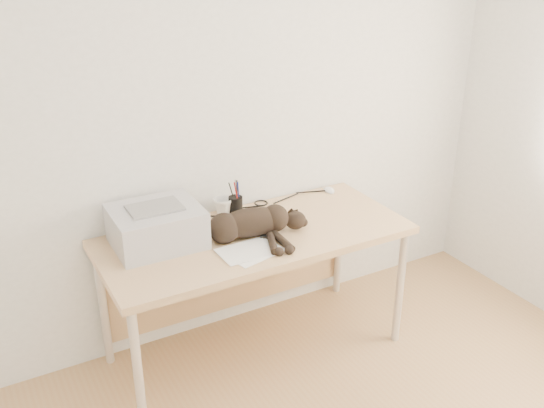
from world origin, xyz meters
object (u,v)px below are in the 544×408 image
pen_cup (236,205)px  mug (223,207)px  desk (248,249)px  cat (248,225)px  mouse (329,189)px  printer (156,226)px

pen_cup → mug: bearing=155.2°
pen_cup → desk: bearing=-94.3°
cat → mouse: (0.70, 0.30, -0.05)m
cat → mouse: cat is taller
desk → mug: 0.27m
cat → pen_cup: size_ratio=3.50×
desk → cat: size_ratio=2.32×
printer → mouse: size_ratio=4.36×
printer → cat: bearing=-19.7°
printer → mouse: 1.14m
mug → pen_cup: pen_cup is taller
desk → pen_cup: (0.01, 0.17, 0.19)m
mug → mouse: (0.70, 0.00, -0.03)m
cat → pen_cup: 0.28m
mug → mouse: size_ratio=1.08×
desk → pen_cup: 0.25m
mouse → mug: bearing=-165.5°
printer → mug: 0.45m
desk → pen_cup: bearing=85.7°
pen_cup → printer: bearing=-166.3°
desk → mouse: size_ratio=16.19×
printer → cat: printer is taller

